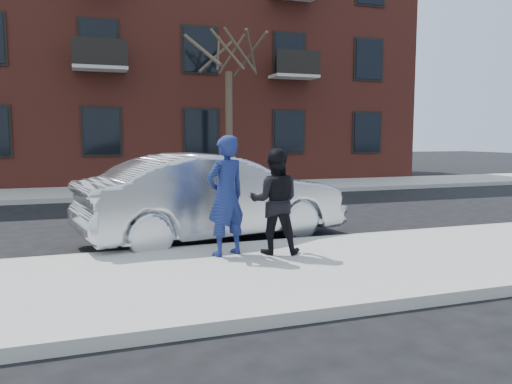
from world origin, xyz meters
name	(u,v)px	position (x,y,z in m)	size (l,w,h in m)	color
ground	(134,286)	(0.00, 0.00, 0.00)	(100.00, 100.00, 0.00)	black
near_sidewalk	(135,286)	(0.00, -0.25, 0.07)	(50.00, 3.50, 0.15)	#9A9791
near_curb	(124,255)	(0.00, 1.55, 0.07)	(50.00, 0.10, 0.15)	#999691
far_sidewalk	(103,193)	(0.00, 11.25, 0.07)	(50.00, 3.50, 0.15)	#9A9791
far_curb	(105,199)	(0.00, 9.45, 0.07)	(50.00, 0.10, 0.15)	#999691
apartment_building	(137,49)	(2.00, 18.00, 6.16)	(24.30, 10.30, 12.30)	maroon
street_tree	(229,38)	(4.50, 11.00, 5.52)	(3.60, 3.60, 6.80)	#3E2F24
silver_sedan	(215,197)	(1.78, 2.55, 0.84)	(1.78, 5.11, 1.68)	#B7BABF
man_hoodie	(226,196)	(1.50, 0.73, 1.09)	(0.80, 0.66, 1.88)	navy
man_peacoat	(275,201)	(2.27, 0.60, 0.99)	(0.98, 0.88, 1.67)	black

